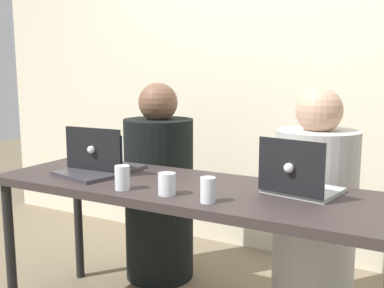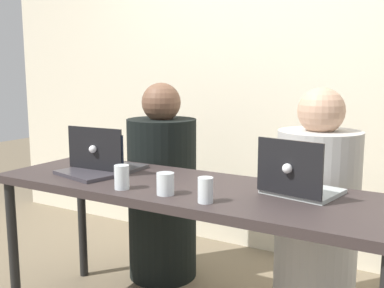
{
  "view_description": "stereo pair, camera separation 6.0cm",
  "coord_description": "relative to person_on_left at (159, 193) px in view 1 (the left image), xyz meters",
  "views": [
    {
      "loc": [
        0.97,
        -1.73,
        1.26
      ],
      "look_at": [
        0.0,
        0.06,
        0.93
      ],
      "focal_mm": 42.0,
      "sensor_mm": 36.0,
      "label": 1
    },
    {
      "loc": [
        1.02,
        -1.7,
        1.26
      ],
      "look_at": [
        0.0,
        0.06,
        0.93
      ],
      "focal_mm": 42.0,
      "sensor_mm": 36.0,
      "label": 2
    }
  ],
  "objects": [
    {
      "name": "person_on_left",
      "position": [
        0.0,
        0.0,
        0.0
      ],
      "size": [
        0.43,
        0.43,
        1.2
      ],
      "rotation": [
        0.0,
        0.0,
        3.12
      ],
      "color": "black",
      "rests_on": "ground"
    },
    {
      "name": "desk",
      "position": [
        0.47,
        -0.51,
        0.15
      ],
      "size": [
        1.88,
        0.6,
        0.75
      ],
      "color": "#352C2B",
      "rests_on": "ground"
    },
    {
      "name": "back_wall",
      "position": [
        0.47,
        0.73,
        0.8
      ],
      "size": [
        4.9,
        0.1,
        2.66
      ],
      "primitive_type": "cube",
      "color": "beige",
      "rests_on": "ground"
    },
    {
      "name": "person_on_right",
      "position": [
        0.94,
        0.0,
        -0.0
      ],
      "size": [
        0.44,
        0.44,
        1.19
      ],
      "rotation": [
        0.0,
        0.0,
        3.06
      ],
      "color": "#B6B3AD",
      "rests_on": "ground"
    },
    {
      "name": "water_glass_center",
      "position": [
        0.48,
        -0.69,
        0.26
      ],
      "size": [
        0.07,
        0.07,
        0.09
      ],
      "color": "white",
      "rests_on": "desk"
    },
    {
      "name": "water_glass_right",
      "position": [
        0.68,
        -0.71,
        0.26
      ],
      "size": [
        0.06,
        0.06,
        0.1
      ],
      "color": "white",
      "rests_on": "desk"
    },
    {
      "name": "laptop_front_left",
      "position": [
        -0.04,
        -0.56,
        0.27
      ],
      "size": [
        0.35,
        0.28,
        0.2
      ],
      "rotation": [
        0.0,
        0.0,
        -0.24
      ],
      "color": "#39353B",
      "rests_on": "desk"
    },
    {
      "name": "laptop_back_right",
      "position": [
        0.96,
        -0.43,
        0.27
      ],
      "size": [
        0.33,
        0.31,
        0.24
      ],
      "rotation": [
        0.0,
        0.0,
        2.95
      ],
      "color": "#B0B9B6",
      "rests_on": "desk"
    },
    {
      "name": "laptop_back_left",
      "position": [
        -0.05,
        -0.45,
        0.27
      ],
      "size": [
        0.34,
        0.28,
        0.23
      ],
      "rotation": [
        0.0,
        0.0,
        3.17
      ],
      "color": "#3B3A3C",
      "rests_on": "desk"
    },
    {
      "name": "water_glass_left",
      "position": [
        0.27,
        -0.71,
        0.27
      ],
      "size": [
        0.07,
        0.07,
        0.11
      ],
      "color": "white",
      "rests_on": "desk"
    }
  ]
}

